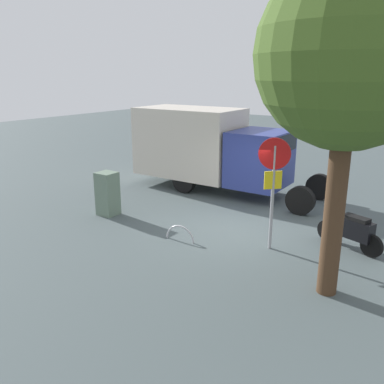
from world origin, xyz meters
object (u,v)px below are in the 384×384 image
stop_sign (273,177)px  street_tree (350,57)px  box_truck_near (210,146)px  bike_rack_hoop (180,240)px  utility_cabinet (108,194)px  motorcycle (351,229)px

stop_sign → street_tree: (-1.83, 1.32, 2.65)m
box_truck_near → bike_rack_hoop: 5.36m
utility_cabinet → bike_rack_hoop: (-3.06, 0.40, -0.67)m
box_truck_near → stop_sign: 5.66m
motorcycle → bike_rack_hoop: motorcycle is taller
stop_sign → utility_cabinet: stop_sign is taller
street_tree → box_truck_near: bearing=-40.4°
box_truck_near → motorcycle: bearing=-25.7°
box_truck_near → street_tree: 8.41m
box_truck_near → street_tree: bearing=-41.3°
stop_sign → street_tree: street_tree is taller
utility_cabinet → motorcycle: bearing=-167.0°
street_tree → utility_cabinet: bearing=-6.9°
street_tree → utility_cabinet: (7.04, -0.85, -3.84)m
street_tree → utility_cabinet: 8.06m
utility_cabinet → street_tree: bearing=173.1°
street_tree → bike_rack_hoop: 6.03m
box_truck_near → utility_cabinet: box_truck_near is taller
street_tree → utility_cabinet: size_ratio=4.62×
box_truck_near → stop_sign: (-4.18, 3.81, 0.22)m
street_tree → bike_rack_hoop: bearing=-6.4°
street_tree → bike_rack_hoop: street_tree is taller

